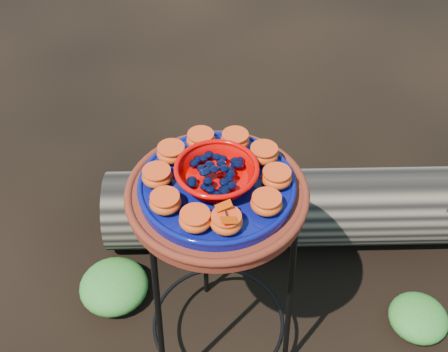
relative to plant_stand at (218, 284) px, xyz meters
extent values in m
plane|color=black|center=(0.00, 0.00, -0.35)|extent=(60.00, 60.00, 0.00)
cylinder|color=maroon|center=(0.00, 0.00, 0.37)|extent=(0.43, 0.43, 0.03)
cylinder|color=#091251|center=(0.00, 0.00, 0.40)|extent=(0.37, 0.37, 0.02)
ellipsoid|color=red|center=(-0.01, -0.14, 0.43)|extent=(0.07, 0.07, 0.04)
ellipsoid|color=red|center=(0.09, -0.10, 0.43)|extent=(0.07, 0.07, 0.04)
ellipsoid|color=red|center=(0.13, -0.03, 0.43)|extent=(0.07, 0.07, 0.04)
ellipsoid|color=red|center=(0.13, 0.05, 0.43)|extent=(0.07, 0.07, 0.04)
ellipsoid|color=red|center=(0.07, 0.12, 0.43)|extent=(0.07, 0.07, 0.04)
ellipsoid|color=red|center=(-0.01, 0.14, 0.43)|extent=(0.07, 0.07, 0.04)
ellipsoid|color=red|center=(-0.09, 0.10, 0.43)|extent=(0.07, 0.07, 0.04)
ellipsoid|color=red|center=(-0.13, 0.03, 0.43)|extent=(0.07, 0.07, 0.04)
ellipsoid|color=red|center=(-0.13, -0.05, 0.43)|extent=(0.07, 0.07, 0.04)
ellipsoid|color=red|center=(-0.07, -0.12, 0.43)|extent=(0.07, 0.07, 0.04)
ellipsoid|color=#2B681A|center=(-0.32, 0.27, -0.29)|extent=(0.24, 0.24, 0.12)
ellipsoid|color=#2B681A|center=(0.66, -0.06, -0.30)|extent=(0.20, 0.20, 0.10)
ellipsoid|color=#2B681A|center=(-0.14, 0.63, -0.27)|extent=(0.31, 0.31, 0.15)
camera|label=1|loc=(-0.17, -0.91, 1.34)|focal=45.00mm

